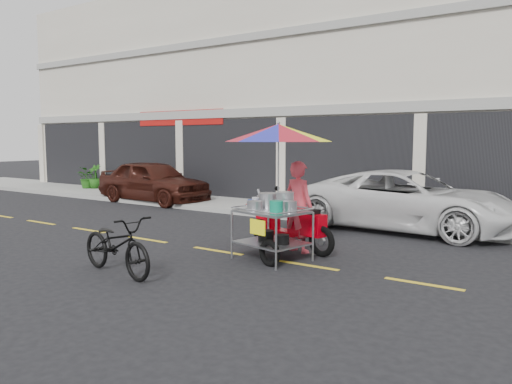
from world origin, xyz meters
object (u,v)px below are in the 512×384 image
Objects in this scene: maroon_sedan at (153,181)px; food_vendor_rig at (284,172)px; white_pickup at (408,201)px; near_bicycle at (117,245)px.

food_vendor_rig is at bearing -116.45° from maroon_sedan.
food_vendor_rig is at bearing 168.25° from white_pickup.
maroon_sedan is 2.33× the size of near_bicycle.
maroon_sedan is 9.09m from food_vendor_rig.
food_vendor_rig reaches higher than white_pickup.
near_bicycle is (-2.66, -6.60, -0.24)m from white_pickup.
maroon_sedan is 9.01m from white_pickup.
food_vendor_rig is (-1.06, -3.99, 0.86)m from white_pickup.
white_pickup reaches higher than near_bicycle.
near_bicycle is at bearing -108.58° from food_vendor_rig.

